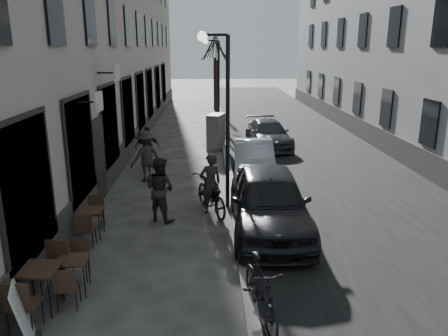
{
  "coord_description": "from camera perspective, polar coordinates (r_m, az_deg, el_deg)",
  "views": [
    {
      "loc": [
        -0.52,
        -6.44,
        4.69
      ],
      "look_at": [
        -0.18,
        3.9,
        1.8
      ],
      "focal_mm": 35.0,
      "sensor_mm": 36.0,
      "label": 1
    }
  ],
  "objects": [
    {
      "name": "car_near",
      "position": [
        11.41,
        5.89,
        -4.28
      ],
      "size": [
        2.05,
        4.89,
        1.65
      ],
      "primitive_type": "imported",
      "rotation": [
        0.0,
        0.0,
        -0.02
      ],
      "color": "black",
      "rests_on": "ground"
    },
    {
      "name": "streetlamp_near",
      "position": [
        12.54,
        -0.3,
        8.59
      ],
      "size": [
        0.9,
        0.28,
        5.09
      ],
      "color": "black",
      "rests_on": "ground"
    },
    {
      "name": "moped",
      "position": [
        7.96,
        4.83,
        -15.64
      ],
      "size": [
        0.87,
        1.95,
        1.13
      ],
      "primitive_type": "imported",
      "rotation": [
        0.0,
        0.0,
        0.18
      ],
      "color": "black",
      "rests_on": "ground"
    },
    {
      "name": "kerb",
      "position": [
        22.93,
        -0.06,
        3.94
      ],
      "size": [
        0.25,
        60.0,
        0.12
      ],
      "primitive_type": "cube",
      "color": "slate",
      "rests_on": "ground"
    },
    {
      "name": "bistro_set_a",
      "position": [
        8.87,
        -22.88,
        -13.81
      ],
      "size": [
        0.74,
        1.72,
        1.0
      ],
      "rotation": [
        0.0,
        0.0,
        -0.07
      ],
      "color": "black",
      "rests_on": "ground"
    },
    {
      "name": "car_mid",
      "position": [
        16.16,
        3.9,
        1.14
      ],
      "size": [
        1.6,
        4.1,
        1.33
      ],
      "primitive_type": "imported",
      "rotation": [
        0.0,
        0.0,
        -0.05
      ],
      "color": "#96989E",
      "rests_on": "ground"
    },
    {
      "name": "streetlamp_far",
      "position": [
        24.49,
        -1.11,
        12.01
      ],
      "size": [
        0.9,
        0.28,
        5.09
      ],
      "color": "black",
      "rests_on": "ground"
    },
    {
      "name": "cyclist_rider",
      "position": [
        12.57,
        -1.76,
        -2.02
      ],
      "size": [
        0.76,
        0.63,
        1.78
      ],
      "primitive_type": "imported",
      "rotation": [
        0.0,
        0.0,
        3.51
      ],
      "color": "black",
      "rests_on": "ground"
    },
    {
      "name": "road",
      "position": [
        23.34,
        8.95,
        3.81
      ],
      "size": [
        7.3,
        60.0,
        0.0
      ],
      "primitive_type": "cube",
      "color": "black",
      "rests_on": "ground"
    },
    {
      "name": "utility_cabinet",
      "position": [
        20.46,
        -1.06,
        4.74
      ],
      "size": [
        0.92,
        1.25,
        1.67
      ],
      "primitive_type": "cube",
      "rotation": [
        0.0,
        0.0,
        -0.3
      ],
      "color": "#5C5C5E",
      "rests_on": "ground"
    },
    {
      "name": "pedestrian_far",
      "position": [
        17.77,
        -9.99,
        2.76
      ],
      "size": [
        0.98,
        0.48,
        1.62
      ],
      "primitive_type": "imported",
      "rotation": [
        0.0,
        0.0,
        0.09
      ],
      "color": "black",
      "rests_on": "ground"
    },
    {
      "name": "ground",
      "position": [
        7.98,
        2.34,
        -20.37
      ],
      "size": [
        120.0,
        120.0,
        0.0
      ],
      "primitive_type": "plane",
      "color": "#3C3A37",
      "rests_on": "ground"
    },
    {
      "name": "bistro_set_c",
      "position": [
        11.6,
        -16.98,
        -6.54
      ],
      "size": [
        0.63,
        1.5,
        0.88
      ],
      "rotation": [
        0.0,
        0.0,
        0.04
      ],
      "color": "black",
      "rests_on": "ground"
    },
    {
      "name": "sign_board",
      "position": [
        8.09,
        -24.61,
        -17.75
      ],
      "size": [
        0.53,
        0.67,
        1.06
      ],
      "rotation": [
        0.0,
        0.0,
        0.31
      ],
      "color": "black",
      "rests_on": "ground"
    },
    {
      "name": "pedestrian_mid",
      "position": [
        15.82,
        -10.23,
        1.55
      ],
      "size": [
        1.34,
        1.3,
        1.84
      ],
      "primitive_type": "imported",
      "rotation": [
        0.0,
        0.0,
        3.87
      ],
      "color": "#2B2826",
      "rests_on": "ground"
    },
    {
      "name": "bicycle",
      "position": [
        12.67,
        -1.75,
        -3.5
      ],
      "size": [
        1.42,
        2.19,
        1.09
      ],
      "primitive_type": "imported",
      "rotation": [
        0.0,
        0.0,
        3.51
      ],
      "color": "black",
      "rests_on": "ground"
    },
    {
      "name": "pedestrian_near",
      "position": [
        12.13,
        -8.37,
        -2.74
      ],
      "size": [
        1.11,
        1.04,
        1.81
      ],
      "primitive_type": "imported",
      "rotation": [
        0.0,
        0.0,
        2.59
      ],
      "color": "black",
      "rests_on": "ground"
    },
    {
      "name": "tree_near",
      "position": [
        27.45,
        -1.06,
        15.53
      ],
      "size": [
        2.4,
        2.4,
        5.7
      ],
      "color": "black",
      "rests_on": "ground"
    },
    {
      "name": "tree_far",
      "position": [
        33.45,
        -1.23,
        15.54
      ],
      "size": [
        2.4,
        2.4,
        5.7
      ],
      "color": "black",
      "rests_on": "ground"
    },
    {
      "name": "car_far",
      "position": [
        21.15,
        5.82,
        4.44
      ],
      "size": [
        2.08,
        4.46,
        1.26
      ],
      "primitive_type": "imported",
      "rotation": [
        0.0,
        0.0,
        0.07
      ],
      "color": "#32343C",
      "rests_on": "ground"
    },
    {
      "name": "bistro_set_b",
      "position": [
        9.24,
        -19.07,
        -12.72
      ],
      "size": [
        0.64,
        1.46,
        0.85
      ],
      "rotation": [
        0.0,
        0.0,
        0.09
      ],
      "color": "black",
      "rests_on": "ground"
    }
  ]
}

